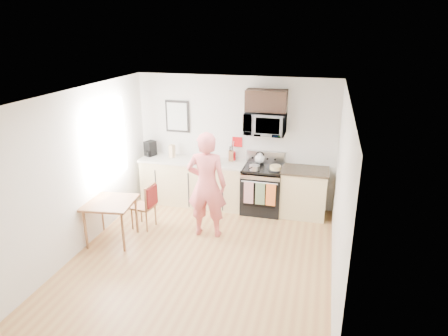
% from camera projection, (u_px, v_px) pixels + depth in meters
% --- Properties ---
extents(floor, '(4.60, 4.60, 0.00)m').
position_uv_depth(floor, '(202.00, 259.00, 6.32)').
color(floor, '#A16A3E').
rests_on(floor, ground).
extents(back_wall, '(4.00, 0.04, 2.60)m').
position_uv_depth(back_wall, '(235.00, 142.00, 7.98)').
color(back_wall, silver).
rests_on(back_wall, floor).
extents(front_wall, '(4.00, 0.04, 2.60)m').
position_uv_depth(front_wall, '(126.00, 270.00, 3.79)').
color(front_wall, silver).
rests_on(front_wall, floor).
extents(left_wall, '(0.04, 4.60, 2.60)m').
position_uv_depth(left_wall, '(80.00, 171.00, 6.36)').
color(left_wall, silver).
rests_on(left_wall, floor).
extents(right_wall, '(0.04, 4.60, 2.60)m').
position_uv_depth(right_wall, '(340.00, 196.00, 5.41)').
color(right_wall, silver).
rests_on(right_wall, floor).
extents(ceiling, '(4.00, 4.60, 0.04)m').
position_uv_depth(ceiling, '(198.00, 94.00, 5.45)').
color(ceiling, silver).
rests_on(ceiling, back_wall).
extents(window, '(0.06, 1.40, 1.50)m').
position_uv_depth(window, '(107.00, 143.00, 6.99)').
color(window, silver).
rests_on(window, left_wall).
extents(cabinet_left, '(2.10, 0.60, 0.90)m').
position_uv_depth(cabinet_left, '(193.00, 183.00, 8.18)').
color(cabinet_left, beige).
rests_on(cabinet_left, floor).
extents(countertop_left, '(2.14, 0.64, 0.04)m').
position_uv_depth(countertop_left, '(193.00, 161.00, 8.03)').
color(countertop_left, beige).
rests_on(countertop_left, cabinet_left).
extents(cabinet_right, '(0.84, 0.60, 0.90)m').
position_uv_depth(cabinet_right, '(304.00, 193.00, 7.66)').
color(cabinet_right, beige).
rests_on(cabinet_right, floor).
extents(countertop_right, '(0.88, 0.64, 0.04)m').
position_uv_depth(countertop_right, '(305.00, 170.00, 7.50)').
color(countertop_right, black).
rests_on(countertop_right, cabinet_right).
extents(range, '(0.76, 0.70, 1.16)m').
position_uv_depth(range, '(262.00, 190.00, 7.83)').
color(range, black).
rests_on(range, floor).
extents(microwave, '(0.76, 0.51, 0.42)m').
position_uv_depth(microwave, '(265.00, 123.00, 7.48)').
color(microwave, '#ADAEB2').
rests_on(microwave, back_wall).
extents(upper_cabinet, '(0.76, 0.35, 0.40)m').
position_uv_depth(upper_cabinet, '(266.00, 101.00, 7.38)').
color(upper_cabinet, black).
rests_on(upper_cabinet, back_wall).
extents(wall_art, '(0.50, 0.04, 0.65)m').
position_uv_depth(wall_art, '(177.00, 116.00, 8.09)').
color(wall_art, black).
rests_on(wall_art, back_wall).
extents(wall_trivet, '(0.20, 0.02, 0.20)m').
position_uv_depth(wall_trivet, '(237.00, 142.00, 7.96)').
color(wall_trivet, '#AA0E12').
rests_on(wall_trivet, back_wall).
extents(person, '(0.72, 0.51, 1.87)m').
position_uv_depth(person, '(207.00, 185.00, 6.77)').
color(person, '#D4433A').
rests_on(person, floor).
extents(dining_table, '(0.77, 0.77, 0.73)m').
position_uv_depth(dining_table, '(110.00, 206.00, 6.67)').
color(dining_table, brown).
rests_on(dining_table, floor).
extents(chair, '(0.43, 0.40, 0.85)m').
position_uv_depth(chair, '(148.00, 201.00, 7.11)').
color(chair, brown).
rests_on(chair, floor).
extents(knife_block, '(0.11, 0.14, 0.21)m').
position_uv_depth(knife_block, '(231.00, 156.00, 7.96)').
color(knife_block, brown).
rests_on(knife_block, countertop_left).
extents(utensil_crock, '(0.13, 0.13, 0.40)m').
position_uv_depth(utensil_crock, '(232.00, 152.00, 7.99)').
color(utensil_crock, '#AA0E12').
rests_on(utensil_crock, countertop_left).
extents(fruit_bowl, '(0.27, 0.27, 0.11)m').
position_uv_depth(fruit_bowl, '(198.00, 157.00, 8.05)').
color(fruit_bowl, white).
rests_on(fruit_bowl, countertop_left).
extents(milk_carton, '(0.13, 0.13, 0.26)m').
position_uv_depth(milk_carton, '(172.00, 151.00, 8.16)').
color(milk_carton, tan).
rests_on(milk_carton, countertop_left).
extents(coffee_maker, '(0.24, 0.28, 0.31)m').
position_uv_depth(coffee_maker, '(150.00, 149.00, 8.24)').
color(coffee_maker, black).
rests_on(coffee_maker, countertop_left).
extents(bread_bag, '(0.33, 0.27, 0.11)m').
position_uv_depth(bread_bag, '(212.00, 161.00, 7.80)').
color(bread_bag, tan).
rests_on(bread_bag, countertop_left).
extents(cake, '(0.26, 0.26, 0.09)m').
position_uv_depth(cake, '(275.00, 168.00, 7.49)').
color(cake, black).
rests_on(cake, range).
extents(kettle, '(0.19, 0.19, 0.24)m').
position_uv_depth(kettle, '(260.00, 158.00, 7.84)').
color(kettle, white).
rests_on(kettle, range).
extents(pot, '(0.19, 0.32, 0.10)m').
position_uv_depth(pot, '(254.00, 168.00, 7.49)').
color(pot, '#ADAEB2').
rests_on(pot, range).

